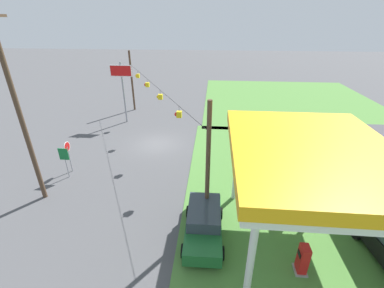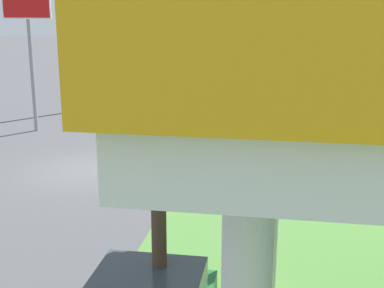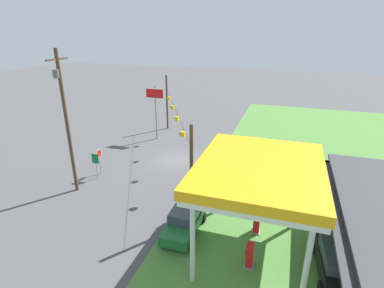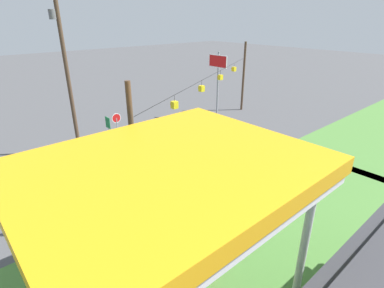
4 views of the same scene
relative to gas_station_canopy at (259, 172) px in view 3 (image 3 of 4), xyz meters
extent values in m
plane|color=#4C4C4F|center=(-11.15, -9.49, -5.29)|extent=(160.00, 160.00, 0.00)
cube|color=#4C7F38|center=(-27.15, 6.51, -5.27)|extent=(24.00, 24.00, 0.04)
cube|color=silver|center=(0.00, 0.00, -0.20)|extent=(8.43, 6.75, 0.35)
cube|color=orange|center=(0.00, 0.00, 0.25)|extent=(8.63, 6.95, 0.55)
cylinder|color=silver|center=(-3.62, -2.77, -2.83)|extent=(0.28, 0.28, 4.91)
cylinder|color=silver|center=(3.62, -2.77, -2.83)|extent=(0.28, 0.28, 4.91)
cylinder|color=silver|center=(-3.62, 2.77, -2.83)|extent=(0.28, 0.28, 4.91)
cylinder|color=silver|center=(3.62, 2.77, -2.83)|extent=(0.28, 0.28, 4.91)
cube|color=#333338|center=(-0.41, 4.34, -2.09)|extent=(14.08, 0.70, 0.20)
cube|color=gray|center=(-1.64, 0.00, -5.23)|extent=(0.71, 0.56, 0.12)
cube|color=red|center=(-1.64, 0.00, -4.44)|extent=(0.55, 0.40, 1.45)
cube|color=black|center=(-1.64, -0.21, -4.15)|extent=(0.39, 0.03, 0.24)
cube|color=gray|center=(1.64, 0.00, -5.23)|extent=(0.71, 0.56, 0.12)
cube|color=red|center=(1.64, 0.00, -4.44)|extent=(0.55, 0.40, 1.45)
cube|color=black|center=(1.64, -0.21, -4.15)|extent=(0.39, 0.03, 0.24)
cube|color=#1E602D|center=(-0.22, -4.60, -4.59)|extent=(4.67, 1.91, 0.70)
cube|color=#333D47|center=(-0.50, -4.60, -3.92)|extent=(2.58, 1.73, 0.65)
cylinder|color=black|center=(1.21, -3.64, -4.95)|extent=(0.68, 0.23, 0.68)
cylinder|color=black|center=(1.23, -5.53, -4.95)|extent=(0.68, 0.23, 0.68)
cylinder|color=black|center=(-1.67, -3.67, -4.95)|extent=(0.68, 0.23, 0.68)
cylinder|color=black|center=(-1.65, -5.56, -4.95)|extent=(0.68, 0.23, 0.68)
cube|color=black|center=(0.73, 4.60, -4.49)|extent=(5.08, 2.25, 0.90)
cube|color=#333D47|center=(1.02, 4.62, -3.70)|extent=(2.85, 1.92, 0.68)
cylinder|color=black|center=(-0.72, 3.53, -4.95)|extent=(0.70, 0.27, 0.68)
cylinder|color=black|center=(-0.88, 5.42, -4.95)|extent=(0.70, 0.27, 0.68)
cylinder|color=black|center=(2.33, 3.78, -4.95)|extent=(0.70, 0.27, 0.68)
cylinder|color=#99999E|center=(-5.91, -15.04, -4.24)|extent=(0.08, 0.08, 2.10)
cylinder|color=white|center=(-5.91, -15.04, -3.19)|extent=(0.80, 0.03, 0.80)
cylinder|color=red|center=(-5.91, -15.04, -3.19)|extent=(0.70, 0.03, 0.70)
cylinder|color=gray|center=(-16.64, -14.14, -1.98)|extent=(0.18, 0.18, 6.61)
cube|color=white|center=(-16.54, -14.14, 0.44)|extent=(0.06, 2.32, 1.17)
cube|color=red|center=(-16.54, -14.14, 0.44)|extent=(0.07, 2.20, 1.05)
cylinder|color=gray|center=(-5.11, -14.87, -4.09)|extent=(0.07, 0.07, 2.40)
cube|color=#146B33|center=(-5.06, -14.87, -3.34)|extent=(0.04, 0.70, 0.90)
cylinder|color=#4C3828|center=(-2.68, -15.24, 0.51)|extent=(0.28, 0.28, 11.59)
cube|color=#4C3828|center=(-2.68, -15.24, 5.51)|extent=(2.20, 0.14, 0.14)
cylinder|color=#59595B|center=(-2.33, -15.24, 4.51)|extent=(0.44, 0.44, 0.60)
cylinder|color=#4C3828|center=(-20.95, -14.49, -1.64)|extent=(0.24, 0.24, 7.28)
cylinder|color=#4C3828|center=(-1.35, -4.49, -1.64)|extent=(0.24, 0.24, 7.28)
cylinder|color=black|center=(-11.15, -9.49, 0.40)|extent=(19.62, 10.02, 0.02)
cylinder|color=black|center=(-17.03, -12.49, 0.22)|extent=(0.02, 0.02, 0.35)
cube|color=yellow|center=(-17.03, -12.49, -0.15)|extent=(0.32, 0.32, 0.40)
sphere|color=yellow|center=(-17.03, -12.66, -0.15)|extent=(0.28, 0.28, 0.28)
cylinder|color=black|center=(-13.11, -10.49, 0.22)|extent=(0.02, 0.02, 0.35)
cube|color=yellow|center=(-13.11, -10.49, -0.15)|extent=(0.32, 0.32, 0.40)
sphere|color=red|center=(-13.11, -10.66, -0.15)|extent=(0.28, 0.28, 0.28)
cylinder|color=black|center=(-9.19, -8.49, 0.22)|extent=(0.02, 0.02, 0.35)
cube|color=yellow|center=(-9.19, -8.49, -0.15)|extent=(0.32, 0.32, 0.40)
sphere|color=yellow|center=(-9.19, -8.66, -0.15)|extent=(0.28, 0.28, 0.28)
cylinder|color=black|center=(-5.27, -6.49, 0.22)|extent=(0.02, 0.02, 0.35)
cube|color=yellow|center=(-5.27, -6.49, -0.15)|extent=(0.32, 0.32, 0.40)
sphere|color=red|center=(-5.27, -6.66, -0.15)|extent=(0.28, 0.28, 0.28)
camera|label=1|loc=(10.20, -4.33, 5.38)|focal=24.00mm
camera|label=2|loc=(6.26, -2.61, 0.46)|focal=50.00mm
camera|label=3|loc=(15.61, 1.16, 7.50)|focal=28.00mm
camera|label=4|loc=(4.65, 6.33, 4.39)|focal=28.00mm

